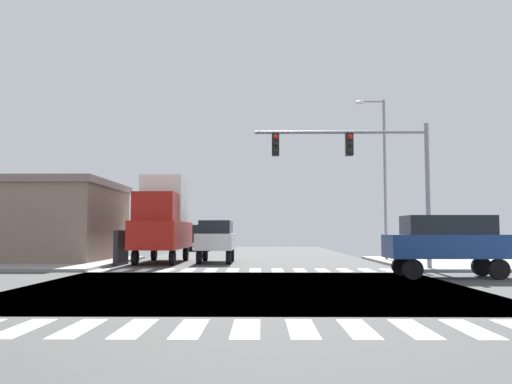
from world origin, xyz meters
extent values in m
cube|color=#414241|center=(0.00, 0.00, -0.03)|extent=(14.00, 90.00, 0.05)
cube|color=#414241|center=(0.00, 0.00, -0.03)|extent=(90.00, 12.00, 0.05)
cube|color=gray|center=(13.00, 12.00, 0.07)|extent=(12.00, 12.00, 0.14)
cube|color=gray|center=(-13.00, 12.00, 0.07)|extent=(12.00, 12.00, 0.14)
cube|color=silver|center=(-3.75, -7.30, 0.00)|extent=(0.50, 2.00, 0.01)
cube|color=silver|center=(-2.75, -7.30, 0.00)|extent=(0.50, 2.00, 0.01)
cube|color=silver|center=(-1.75, -7.30, 0.00)|extent=(0.50, 2.00, 0.01)
cube|color=silver|center=(-0.75, -7.30, 0.00)|extent=(0.50, 2.00, 0.01)
cube|color=silver|center=(0.25, -7.30, 0.00)|extent=(0.50, 2.00, 0.01)
cube|color=silver|center=(1.25, -7.30, 0.00)|extent=(0.50, 2.00, 0.01)
cube|color=silver|center=(2.25, -7.30, 0.00)|extent=(0.50, 2.00, 0.01)
cube|color=silver|center=(3.25, -7.30, 0.00)|extent=(0.50, 2.00, 0.01)
cube|color=silver|center=(4.25, -7.30, 0.00)|extent=(0.50, 2.00, 0.01)
cube|color=silver|center=(-6.75, 7.30, 0.00)|extent=(0.50, 2.00, 0.01)
cube|color=silver|center=(-5.75, 7.30, 0.00)|extent=(0.50, 2.00, 0.01)
cube|color=silver|center=(-4.75, 7.30, 0.00)|extent=(0.50, 2.00, 0.01)
cube|color=silver|center=(-3.75, 7.30, 0.00)|extent=(0.50, 2.00, 0.01)
cube|color=silver|center=(-2.75, 7.30, 0.00)|extent=(0.50, 2.00, 0.01)
cube|color=silver|center=(-1.75, 7.30, 0.00)|extent=(0.50, 2.00, 0.01)
cube|color=silver|center=(-0.75, 7.30, 0.00)|extent=(0.50, 2.00, 0.01)
cube|color=silver|center=(0.25, 7.30, 0.00)|extent=(0.50, 2.00, 0.01)
cube|color=silver|center=(1.25, 7.30, 0.00)|extent=(0.50, 2.00, 0.01)
cube|color=silver|center=(2.25, 7.30, 0.00)|extent=(0.50, 2.00, 0.01)
cube|color=silver|center=(3.25, 7.30, 0.00)|extent=(0.50, 2.00, 0.01)
cube|color=silver|center=(4.25, 7.30, 0.00)|extent=(0.50, 2.00, 0.01)
cube|color=silver|center=(5.25, 7.30, 0.00)|extent=(0.50, 2.00, 0.01)
cube|color=silver|center=(6.25, 7.30, 0.00)|extent=(0.50, 2.00, 0.01)
cylinder|color=gray|center=(7.91, 6.81, 3.28)|extent=(0.20, 0.20, 6.56)
cylinder|color=gray|center=(4.08, 6.81, 6.16)|extent=(7.66, 0.14, 0.14)
cube|color=black|center=(4.46, 6.81, 5.61)|extent=(0.32, 0.40, 1.00)
sphere|color=red|center=(4.46, 6.57, 5.92)|extent=(0.22, 0.22, 0.22)
sphere|color=black|center=(4.46, 6.57, 5.61)|extent=(0.22, 0.22, 0.22)
sphere|color=black|center=(4.46, 6.57, 5.30)|extent=(0.22, 0.22, 0.22)
cube|color=black|center=(1.16, 6.81, 5.61)|extent=(0.32, 0.40, 1.00)
sphere|color=red|center=(1.16, 6.57, 5.92)|extent=(0.22, 0.22, 0.22)
sphere|color=black|center=(1.16, 6.57, 5.61)|extent=(0.22, 0.22, 0.22)
sphere|color=black|center=(1.16, 6.57, 5.30)|extent=(0.22, 0.22, 0.22)
cylinder|color=gray|center=(7.76, 14.35, 4.75)|extent=(0.16, 0.16, 9.50)
cylinder|color=gray|center=(7.06, 14.35, 9.40)|extent=(1.40, 0.10, 0.10)
ellipsoid|color=silver|center=(6.36, 14.35, 9.35)|extent=(0.60, 0.32, 0.20)
cube|color=black|center=(-6.78, 11.09, 0.90)|extent=(0.24, 2.20, 1.80)
cylinder|color=black|center=(-4.20, 31.30, 0.37)|extent=(0.26, 0.74, 0.74)
cylinder|color=black|center=(-5.80, 31.30, 0.37)|extent=(0.26, 0.74, 0.74)
cylinder|color=black|center=(-4.20, 34.77, 0.37)|extent=(0.26, 0.74, 0.74)
cylinder|color=black|center=(-5.80, 34.77, 0.37)|extent=(0.26, 0.74, 0.74)
cube|color=black|center=(-5.00, 33.03, 1.17)|extent=(2.00, 5.10, 0.86)
cube|color=black|center=(-5.00, 32.14, 1.97)|extent=(1.76, 1.78, 0.75)
cylinder|color=black|center=(9.15, 4.28, 0.37)|extent=(0.74, 0.26, 0.74)
cylinder|color=black|center=(9.15, 2.72, 0.37)|extent=(0.74, 0.26, 0.74)
cylinder|color=black|center=(6.03, 4.28, 0.37)|extent=(0.74, 0.26, 0.74)
cylinder|color=black|center=(6.03, 2.72, 0.37)|extent=(0.74, 0.26, 0.74)
cube|color=navy|center=(7.59, 3.50, 1.18)|extent=(4.60, 1.96, 0.88)
cube|color=black|center=(7.59, 3.50, 1.98)|extent=(3.22, 1.69, 0.72)
cylinder|color=black|center=(-4.04, 10.71, 0.40)|extent=(0.26, 0.80, 0.80)
cylinder|color=black|center=(-5.96, 10.71, 0.40)|extent=(0.26, 0.80, 0.80)
cylinder|color=black|center=(-4.04, 15.61, 0.40)|extent=(0.26, 0.80, 0.80)
cylinder|color=black|center=(-5.96, 15.61, 0.40)|extent=(0.26, 0.80, 0.80)
cube|color=#A41812|center=(-5.00, 13.16, 1.54)|extent=(2.40, 7.20, 1.49)
cube|color=white|center=(-5.00, 14.24, 3.57)|extent=(2.30, 4.18, 2.56)
cube|color=#A41812|center=(-5.00, 11.00, 3.03)|extent=(2.11, 2.02, 1.49)
cylinder|color=black|center=(-1.22, 11.72, 0.37)|extent=(0.26, 0.74, 0.74)
cylinder|color=black|center=(-2.78, 11.72, 0.37)|extent=(0.26, 0.74, 0.74)
cylinder|color=black|center=(-1.22, 14.85, 0.37)|extent=(0.26, 0.74, 0.74)
cylinder|color=black|center=(-2.78, 14.85, 0.37)|extent=(0.26, 0.74, 0.74)
cube|color=silver|center=(-2.00, 13.29, 1.18)|extent=(1.96, 4.60, 0.88)
cube|color=black|center=(-2.00, 13.29, 1.98)|extent=(1.69, 3.22, 0.72)
camera|label=1|loc=(0.52, -17.10, 1.73)|focal=37.92mm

